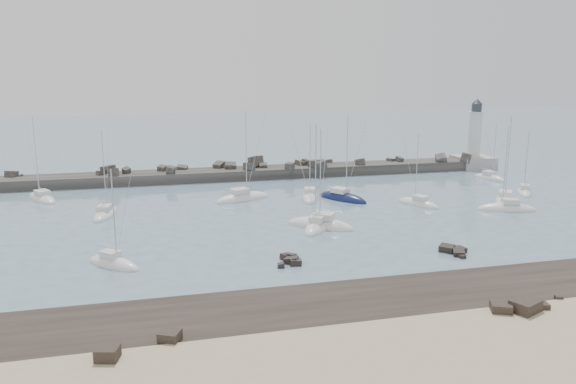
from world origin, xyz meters
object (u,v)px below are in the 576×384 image
object	(u,v)px
lighthouse	(474,152)
sailboat_6	(310,198)
sailboat_5	(320,226)
sailboat_7	(318,227)
sailboat_9	(507,209)
sailboat_11	(505,202)
sailboat_10	(418,204)
sailboat_1	(42,199)
sailboat_4	(243,199)
sailboat_8	(342,199)
sailboat_14	(490,178)
sailboat_3	(106,215)
sailboat_12	(524,193)
sailboat_13	(113,264)

from	to	relation	value
lighthouse	sailboat_6	world-z (taller)	lighthouse
sailboat_5	sailboat_7	size ratio (longest dim) A/B	1.06
sailboat_9	sailboat_11	world-z (taller)	sailboat_11
sailboat_7	sailboat_10	xyz separation A→B (m)	(17.96, 8.08, -0.01)
sailboat_1	sailboat_4	world-z (taller)	sailboat_4
sailboat_6	sailboat_8	size ratio (longest dim) A/B	0.90
sailboat_14	sailboat_7	bearing A→B (deg)	-149.80
sailboat_14	sailboat_4	bearing A→B (deg)	-173.32
sailboat_1	sailboat_11	world-z (taller)	sailboat_11
sailboat_8	sailboat_9	size ratio (longest dim) A/B	1.08
sailboat_5	sailboat_10	distance (m)	19.21
sailboat_3	sailboat_14	world-z (taller)	sailboat_3
sailboat_3	sailboat_11	size ratio (longest dim) A/B	0.89
sailboat_1	sailboat_11	bearing A→B (deg)	-15.59
sailboat_3	sailboat_12	xyz separation A→B (m)	(64.81, -1.81, 0.01)
lighthouse	sailboat_4	xyz separation A→B (m)	(-50.60, -17.47, -2.94)
sailboat_6	sailboat_9	size ratio (longest dim) A/B	0.97
sailboat_9	sailboat_13	xyz separation A→B (m)	(-53.15, -10.44, -0.00)
sailboat_9	sailboat_10	distance (m)	12.30
sailboat_3	sailboat_14	bearing A→B (deg)	8.77
sailboat_13	sailboat_3	bearing A→B (deg)	95.57
sailboat_1	sailboat_6	world-z (taller)	sailboat_1
sailboat_7	sailboat_14	world-z (taller)	sailboat_7
sailboat_5	sailboat_12	bearing A→B (deg)	16.01
lighthouse	sailboat_6	bearing A→B (deg)	-154.58
sailboat_3	sailboat_5	xyz separation A→B (m)	(26.92, -12.69, 0.03)
sailboat_5	sailboat_11	xyz separation A→B (m)	(30.92, 6.04, -0.02)
sailboat_3	sailboat_4	world-z (taller)	sailboat_4
sailboat_11	sailboat_12	distance (m)	8.48
sailboat_1	sailboat_6	xyz separation A→B (m)	(40.24, -9.24, 0.01)
lighthouse	sailboat_12	xyz separation A→B (m)	(-5.62, -24.08, -2.95)
sailboat_5	sailboat_13	bearing A→B (deg)	-160.76
sailboat_10	sailboat_1	bearing A→B (deg)	162.47
sailboat_9	lighthouse	bearing A→B (deg)	65.38
sailboat_5	sailboat_6	xyz separation A→B (m)	(3.17, 15.78, -0.02)
sailboat_1	sailboat_5	distance (m)	44.72
sailboat_5	sailboat_8	size ratio (longest dim) A/B	1.01
sailboat_4	sailboat_13	xyz separation A→B (m)	(-17.75, -26.15, -0.01)
sailboat_9	sailboat_14	xyz separation A→B (m)	(11.27, 21.17, -0.01)
lighthouse	sailboat_7	xyz separation A→B (m)	(-43.91, -35.27, -2.95)
lighthouse	sailboat_12	world-z (taller)	lighthouse
sailboat_3	sailboat_5	distance (m)	29.76
sailboat_8	sailboat_12	xyz separation A→B (m)	(30.05, -3.03, -0.01)
sailboat_10	sailboat_12	world-z (taller)	sailboat_10
sailboat_7	sailboat_11	world-z (taller)	sailboat_11
sailboat_8	sailboat_13	xyz separation A→B (m)	(-32.68, -22.57, -0.01)
sailboat_6	sailboat_13	distance (m)	37.17
sailboat_10	sailboat_11	bearing A→B (deg)	-7.30
sailboat_5	sailboat_9	world-z (taller)	sailboat_5
sailboat_1	sailboat_12	bearing A→B (deg)	-10.68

